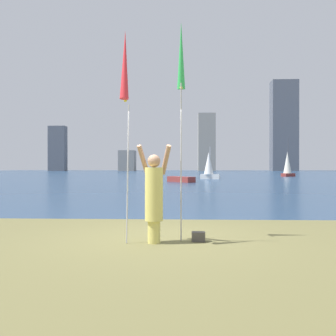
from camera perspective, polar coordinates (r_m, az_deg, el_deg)
ground at (r=58.28m, az=1.84°, el=-1.18°), size 120.00×138.00×0.12m
person at (r=6.80m, az=-2.22°, el=-4.19°), size 0.68×0.50×1.85m
kite_flag_left at (r=6.81m, az=-6.80°, el=15.14°), size 0.16×0.63×3.91m
kite_flag_right at (r=7.49m, az=2.08°, el=16.49°), size 0.16×0.70×4.29m
bag at (r=7.07m, az=4.80°, el=-10.70°), size 0.25×0.18×0.18m
sailboat_0 at (r=40.71m, az=6.47°, el=0.26°), size 2.24×1.28×3.64m
sailboat_2 at (r=32.81m, az=2.05°, el=-1.74°), size 2.60×2.89×3.49m
sailboat_4 at (r=52.99m, az=18.28°, el=0.48°), size 2.23×2.04×5.37m
skyline_tower_0 at (r=115.68m, az=-16.96°, el=2.95°), size 5.11×3.02×13.64m
skyline_tower_1 at (r=109.11m, az=-6.42°, el=1.14°), size 4.72×5.40×6.10m
skyline_tower_2 at (r=110.83m, az=6.06°, el=4.01°), size 5.12×5.77×17.27m
skyline_tower_3 at (r=117.34m, az=17.77°, el=6.33°), size 7.82×4.48×27.61m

